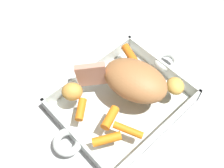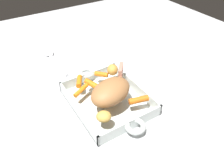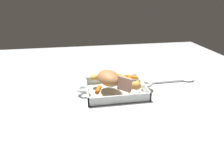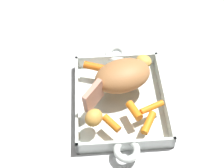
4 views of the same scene
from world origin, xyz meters
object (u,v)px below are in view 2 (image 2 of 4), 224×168
roasting_dish (108,99)px  baby_carrot_short (101,74)px  baby_carrot_northwest (92,84)px  pork_roast (111,92)px  serving_spoon (52,58)px  roast_slice_outer (121,75)px  baby_carrot_center_right (81,90)px  baby_carrot_long (79,81)px  potato_near_roast (104,116)px  potato_corner (113,70)px  baby_carrot_northeast (139,100)px

roasting_dish → baby_carrot_short: (-0.10, 0.03, 0.04)m
baby_carrot_northwest → roasting_dish: bearing=23.7°
pork_roast → serving_spoon: (-0.42, -0.06, -0.07)m
roasting_dish → roast_slice_outer: (-0.03, 0.07, 0.06)m
baby_carrot_center_right → serving_spoon: bearing=178.7°
baby_carrot_long → baby_carrot_short: same height
roasting_dish → serving_spoon: size_ratio=1.50×
roast_slice_outer → potato_near_roast: size_ratio=1.48×
roast_slice_outer → potato_corner: size_ratio=1.42×
roast_slice_outer → baby_carrot_northeast: 0.12m
baby_carrot_center_right → roasting_dish: bearing=53.6°
baby_carrot_northeast → roasting_dish: bearing=-145.5°
baby_carrot_northwest → potato_near_roast: bearing=-15.4°
baby_carrot_long → pork_roast: bearing=21.0°
baby_carrot_long → serving_spoon: size_ratio=0.24×
baby_carrot_center_right → potato_near_roast: potato_near_roast is taller
pork_roast → baby_carrot_long: 0.15m
pork_roast → roast_slice_outer: size_ratio=2.24×
baby_carrot_northeast → potato_near_roast: bearing=-87.0°
roasting_dish → potato_corner: size_ratio=8.12×
baby_carrot_long → baby_carrot_center_right: bearing=-18.2°
pork_roast → baby_carrot_long: (-0.13, -0.05, -0.03)m
pork_roast → baby_carrot_northwest: 0.10m
pork_roast → baby_carrot_short: size_ratio=3.02×
roasting_dish → baby_carrot_northwest: bearing=-156.3°
roast_slice_outer → potato_near_roast: roast_slice_outer is taller
baby_carrot_center_right → potato_corner: 0.15m
serving_spoon → potato_near_roast: bearing=178.3°
roast_slice_outer → baby_carrot_northwest: (-0.04, -0.10, -0.02)m
baby_carrot_long → baby_carrot_short: bearing=86.8°
pork_roast → baby_carrot_northwest: bearing=-167.9°
baby_carrot_short → baby_carrot_northwest: (0.03, -0.06, 0.00)m
potato_near_roast → baby_carrot_northwest: bearing=164.6°
baby_carrot_short → baby_carrot_northeast: bearing=9.6°
roasting_dish → baby_carrot_short: size_ratio=7.69×
potato_corner → serving_spoon: 0.34m
potato_corner → serving_spoon: potato_corner is taller
baby_carrot_long → potato_near_roast: bearing=-4.0°
baby_carrot_northwest → potato_corner: size_ratio=1.14×
baby_carrot_northeast → baby_carrot_northwest: bearing=-149.7°
serving_spoon → roasting_dish: bearing=-171.1°
potato_corner → baby_carrot_center_right: bearing=-78.4°
baby_carrot_northeast → baby_carrot_long: bearing=-147.8°
baby_carrot_short → serving_spoon: baby_carrot_short is taller
pork_roast → serving_spoon: bearing=-171.9°
potato_near_roast → baby_carrot_long: bearing=176.0°
pork_roast → potato_corner: pork_roast is taller
pork_roast → potato_corner: size_ratio=3.19×
baby_carrot_northeast → potato_corner: potato_corner is taller
roast_slice_outer → baby_carrot_long: roast_slice_outer is taller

